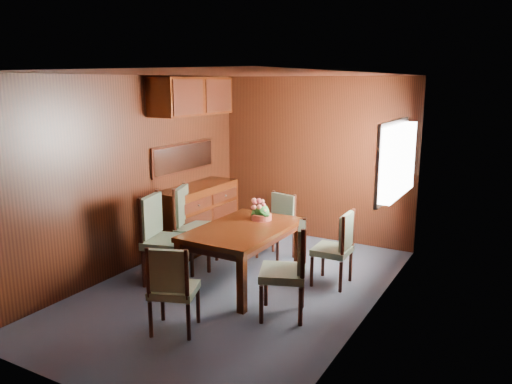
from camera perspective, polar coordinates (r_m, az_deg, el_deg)
The scene contains 11 objects.
ground at distance 5.83m, azimuth -2.21°, elevation -10.98°, with size 4.50×4.50×0.00m, color #393F4E.
room_shell at distance 5.73m, azimuth -1.50°, elevation 5.57°, with size 3.06×4.52×2.41m.
sideboard at distance 7.12m, azimuth -6.64°, elevation -2.82°, with size 0.48×1.40×0.90m, color #341306.
dining_table at distance 5.79m, azimuth -1.51°, elevation -4.94°, with size 0.93×1.47×0.68m.
chair_left_near at distance 5.94m, azimuth -10.81°, elevation -4.70°, with size 0.59×0.61×1.06m.
chair_left_far at distance 6.41m, azimuth -7.50°, elevation -3.37°, with size 0.62×0.63×1.05m.
chair_right_near at distance 5.01m, azimuth 3.95°, elevation -8.32°, with size 0.58×0.59×0.98m.
chair_right_far at distance 5.84m, azimuth 9.34°, elevation -5.94°, with size 0.41×0.43×0.89m.
chair_head at distance 4.75m, azimuth -9.61°, elevation -10.41°, with size 0.53×0.52×0.88m.
chair_foot at distance 6.69m, azimuth 2.60°, elevation -3.46°, with size 0.49×0.48×0.87m.
flower_centerpiece at distance 6.02m, azimuth 0.64°, elevation -2.02°, with size 0.27×0.27×0.27m.
Camera 1 is at (2.80, -4.55, 2.32)m, focal length 35.00 mm.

